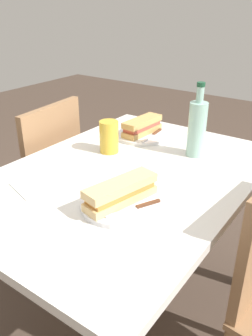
{
  "coord_description": "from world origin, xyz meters",
  "views": [
    {
      "loc": [
        0.9,
        0.65,
        1.3
      ],
      "look_at": [
        0.0,
        0.0,
        0.76
      ],
      "focal_mm": 37.24,
      "sensor_mm": 36.0,
      "label": 1
    }
  ],
  "objects_px": {
    "knife_near": "(137,207)",
    "plate_near": "(121,204)",
    "knife_far": "(153,135)",
    "chair_near": "(41,175)",
    "plate_far": "(142,135)",
    "water_bottle": "(197,128)",
    "baguette_sandwich_near": "(121,192)",
    "dining_table": "(126,200)",
    "beer_glass": "(109,137)",
    "baguette_sandwich_far": "(142,126)"
  },
  "relations": [
    {
      "from": "baguette_sandwich_far",
      "to": "beer_glass",
      "type": "bearing_deg",
      "value": -3.26
    },
    {
      "from": "baguette_sandwich_far",
      "to": "beer_glass",
      "type": "height_order",
      "value": "beer_glass"
    },
    {
      "from": "chair_near",
      "to": "knife_near",
      "type": "height_order",
      "value": "chair_near"
    },
    {
      "from": "plate_near",
      "to": "beer_glass",
      "type": "distance_m",
      "value": 0.42
    },
    {
      "from": "chair_near",
      "to": "plate_near",
      "type": "xyz_separation_m",
      "value": [
        0.29,
        0.72,
        0.24
      ]
    },
    {
      "from": "plate_far",
      "to": "baguette_sandwich_far",
      "type": "bearing_deg",
      "value": -90.0
    },
    {
      "from": "baguette_sandwich_near",
      "to": "plate_far",
      "type": "distance_m",
      "value": 0.59
    },
    {
      "from": "plate_near",
      "to": "knife_far",
      "type": "height_order",
      "value": "knife_far"
    },
    {
      "from": "beer_glass",
      "to": "chair_near",
      "type": "bearing_deg",
      "value": -88.72
    },
    {
      "from": "baguette_sandwich_near",
      "to": "plate_far",
      "type": "xyz_separation_m",
      "value": [
        -0.53,
        -0.27,
        -0.04
      ]
    },
    {
      "from": "knife_near",
      "to": "baguette_sandwich_far",
      "type": "distance_m",
      "value": 0.62
    },
    {
      "from": "chair_near",
      "to": "knife_near",
      "type": "xyz_separation_m",
      "value": [
        0.3,
        0.78,
        0.25
      ]
    },
    {
      "from": "knife_near",
      "to": "plate_far",
      "type": "distance_m",
      "value": 0.62
    },
    {
      "from": "knife_near",
      "to": "knife_far",
      "type": "bearing_deg",
      "value": -152.84
    },
    {
      "from": "dining_table",
      "to": "knife_far",
      "type": "relative_size",
      "value": 6.33
    },
    {
      "from": "baguette_sandwich_near",
      "to": "chair_near",
      "type": "bearing_deg",
      "value": -112.3
    },
    {
      "from": "chair_near",
      "to": "water_bottle",
      "type": "distance_m",
      "value": 0.83
    },
    {
      "from": "chair_near",
      "to": "water_bottle",
      "type": "relative_size",
      "value": 3.03
    },
    {
      "from": "chair_near",
      "to": "knife_near",
      "type": "relative_size",
      "value": 5.24
    },
    {
      "from": "baguette_sandwich_near",
      "to": "water_bottle",
      "type": "xyz_separation_m",
      "value": [
        -0.48,
        0.01,
        0.07
      ]
    },
    {
      "from": "plate_near",
      "to": "knife_far",
      "type": "xyz_separation_m",
      "value": [
        -0.53,
        -0.22,
        0.01
      ]
    },
    {
      "from": "chair_near",
      "to": "plate_near",
      "type": "bearing_deg",
      "value": 67.7
    },
    {
      "from": "plate_far",
      "to": "knife_far",
      "type": "relative_size",
      "value": 1.36
    },
    {
      "from": "dining_table",
      "to": "chair_near",
      "type": "relative_size",
      "value": 1.31
    },
    {
      "from": "knife_far",
      "to": "water_bottle",
      "type": "distance_m",
      "value": 0.26
    },
    {
      "from": "dining_table",
      "to": "beer_glass",
      "type": "xyz_separation_m",
      "value": [
        -0.12,
        -0.17,
        0.18
      ]
    },
    {
      "from": "chair_near",
      "to": "plate_near",
      "type": "distance_m",
      "value": 0.81
    },
    {
      "from": "chair_near",
      "to": "baguette_sandwich_near",
      "type": "distance_m",
      "value": 0.83
    },
    {
      "from": "dining_table",
      "to": "knife_near",
      "type": "relative_size",
      "value": 6.84
    },
    {
      "from": "knife_near",
      "to": "baguette_sandwich_far",
      "type": "xyz_separation_m",
      "value": [
        -0.53,
        -0.33,
        0.03
      ]
    },
    {
      "from": "dining_table",
      "to": "chair_near",
      "type": "distance_m",
      "value": 0.62
    },
    {
      "from": "dining_table",
      "to": "water_bottle",
      "type": "xyz_separation_m",
      "value": [
        -0.29,
        0.13,
        0.23
      ]
    },
    {
      "from": "baguette_sandwich_near",
      "to": "baguette_sandwich_far",
      "type": "bearing_deg",
      "value": -152.81
    },
    {
      "from": "knife_near",
      "to": "plate_near",
      "type": "bearing_deg",
      "value": -92.12
    },
    {
      "from": "baguette_sandwich_near",
      "to": "baguette_sandwich_far",
      "type": "relative_size",
      "value": 1.15
    },
    {
      "from": "baguette_sandwich_far",
      "to": "water_bottle",
      "type": "distance_m",
      "value": 0.29
    },
    {
      "from": "dining_table",
      "to": "baguette_sandwich_far",
      "type": "distance_m",
      "value": 0.41
    },
    {
      "from": "plate_near",
      "to": "beer_glass",
      "type": "relative_size",
      "value": 1.9
    },
    {
      "from": "plate_far",
      "to": "beer_glass",
      "type": "xyz_separation_m",
      "value": [
        0.22,
        -0.01,
        0.06
      ]
    },
    {
      "from": "baguette_sandwich_near",
      "to": "plate_far",
      "type": "bearing_deg",
      "value": -152.81
    },
    {
      "from": "knife_far",
      "to": "water_bottle",
      "type": "bearing_deg",
      "value": 75.81
    },
    {
      "from": "plate_far",
      "to": "water_bottle",
      "type": "xyz_separation_m",
      "value": [
        0.05,
        0.28,
        0.11
      ]
    },
    {
      "from": "chair_near",
      "to": "beer_glass",
      "type": "height_order",
      "value": "chair_near"
    },
    {
      "from": "chair_near",
      "to": "baguette_sandwich_near",
      "type": "relative_size",
      "value": 3.55
    },
    {
      "from": "chair_near",
      "to": "baguette_sandwich_near",
      "type": "xyz_separation_m",
      "value": [
        0.29,
        0.72,
        0.28
      ]
    },
    {
      "from": "baguette_sandwich_near",
      "to": "plate_far",
      "type": "height_order",
      "value": "baguette_sandwich_near"
    },
    {
      "from": "dining_table",
      "to": "water_bottle",
      "type": "height_order",
      "value": "water_bottle"
    },
    {
      "from": "chair_near",
      "to": "plate_near",
      "type": "height_order",
      "value": "chair_near"
    },
    {
      "from": "plate_near",
      "to": "plate_far",
      "type": "height_order",
      "value": "same"
    },
    {
      "from": "chair_near",
      "to": "knife_far",
      "type": "distance_m",
      "value": 0.61
    }
  ]
}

